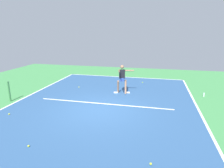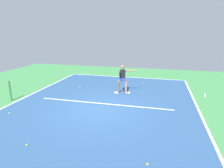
% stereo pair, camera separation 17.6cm
% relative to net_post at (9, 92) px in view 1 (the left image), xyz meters
% --- Properties ---
extents(ground_plane, '(22.25, 22.25, 0.00)m').
position_rel_net_post_xyz_m(ground_plane, '(-4.88, 0.00, -0.54)').
color(ground_plane, '#428E4C').
extents(court_surface, '(9.16, 13.88, 0.00)m').
position_rel_net_post_xyz_m(court_surface, '(-4.88, 0.00, -0.53)').
color(court_surface, '#2D5484').
rests_on(court_surface, ground_plane).
extents(court_line_baseline_near, '(9.16, 0.10, 0.01)m').
position_rel_net_post_xyz_m(court_line_baseline_near, '(-4.88, -6.89, -0.53)').
color(court_line_baseline_near, white).
rests_on(court_line_baseline_near, ground_plane).
extents(court_line_sideline_left, '(0.10, 13.88, 0.01)m').
position_rel_net_post_xyz_m(court_line_sideline_left, '(-9.41, 0.00, -0.53)').
color(court_line_sideline_left, white).
rests_on(court_line_sideline_left, ground_plane).
extents(court_line_sideline_right, '(0.10, 13.88, 0.01)m').
position_rel_net_post_xyz_m(court_line_sideline_right, '(-0.35, 0.00, -0.53)').
color(court_line_sideline_right, white).
rests_on(court_line_sideline_right, ground_plane).
extents(court_line_service, '(6.87, 0.10, 0.01)m').
position_rel_net_post_xyz_m(court_line_service, '(-4.88, -0.76, -0.53)').
color(court_line_service, white).
rests_on(court_line_service, ground_plane).
extents(court_line_centre_mark, '(0.10, 0.30, 0.01)m').
position_rel_net_post_xyz_m(court_line_centre_mark, '(-4.88, -6.69, -0.53)').
color(court_line_centre_mark, white).
rests_on(court_line_centre_mark, ground_plane).
extents(net_post, '(0.09, 0.09, 1.07)m').
position_rel_net_post_xyz_m(net_post, '(0.00, 0.00, 0.00)').
color(net_post, '#38753D').
rests_on(net_post, ground_plane).
extents(tennis_player, '(1.16, 1.28, 1.71)m').
position_rel_net_post_xyz_m(tennis_player, '(-5.46, -2.67, 0.43)').
color(tennis_player, '#9E7051').
rests_on(tennis_player, ground_plane).
extents(tennis_ball_near_player, '(0.07, 0.07, 0.07)m').
position_rel_net_post_xyz_m(tennis_ball_near_player, '(-7.36, 3.42, -0.50)').
color(tennis_ball_near_player, yellow).
rests_on(tennis_ball_near_player, ground_plane).
extents(tennis_ball_far_corner, '(0.07, 0.07, 0.07)m').
position_rel_net_post_xyz_m(tennis_ball_far_corner, '(-2.50, -3.23, -0.50)').
color(tennis_ball_far_corner, yellow).
rests_on(tennis_ball_far_corner, ground_plane).
extents(tennis_ball_by_sideline, '(0.07, 0.07, 0.07)m').
position_rel_net_post_xyz_m(tennis_ball_by_sideline, '(-1.17, 1.48, -0.50)').
color(tennis_ball_by_sideline, yellow).
rests_on(tennis_ball_by_sideline, ground_plane).
extents(tennis_ball_by_baseline, '(0.07, 0.07, 0.07)m').
position_rel_net_post_xyz_m(tennis_ball_by_baseline, '(-3.56, 3.44, -0.50)').
color(tennis_ball_by_baseline, '#CCE033').
rests_on(tennis_ball_by_baseline, ground_plane).
extents(tennis_ball_centre_court, '(0.07, 0.07, 0.07)m').
position_rel_net_post_xyz_m(tennis_ball_centre_court, '(-6.47, -5.36, -0.50)').
color(tennis_ball_centre_court, '#C6E53D').
rests_on(tennis_ball_centre_court, ground_plane).
extents(water_bottle, '(0.07, 0.07, 0.22)m').
position_rel_net_post_xyz_m(water_bottle, '(-10.06, -3.12, -0.43)').
color(water_bottle, white).
rests_on(water_bottle, ground_plane).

